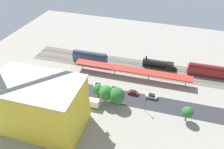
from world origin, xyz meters
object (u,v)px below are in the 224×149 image
object	(u,v)px
parked_car_2	(114,89)
street_tree_1	(117,95)
street_tree_3	(106,92)
street_tree_4	(98,89)
platform_canopy_near	(132,70)
street_tree_0	(79,87)
parked_car_1	(133,93)
parked_car_6	(48,76)
construction_building	(39,106)
parked_car_4	(81,82)
box_truck_0	(89,102)
locomotive	(159,64)
parked_car_7	(35,73)
street_tree_2	(187,112)
parked_car_0	(151,96)
passenger_coach	(207,70)
parked_car_5	(64,79)
box_truck_1	(65,95)
parked_car_3	(98,86)
traffic_light	(146,103)

from	to	relation	value
parked_car_2	street_tree_1	size ratio (longest dim) A/B	0.58
street_tree_3	street_tree_4	xyz separation A→B (m)	(3.35, -0.45, 0.34)
platform_canopy_near	street_tree_0	size ratio (longest dim) A/B	6.66
parked_car_1	street_tree_1	xyz separation A→B (m)	(4.70, 8.10, 4.05)
parked_car_6	construction_building	size ratio (longest dim) A/B	0.15
parked_car_4	box_truck_0	world-z (taller)	box_truck_0
locomotive	street_tree_1	distance (m)	33.56
parked_car_7	parked_car_2	bearing A→B (deg)	179.39
locomotive	parked_car_2	size ratio (longest dim) A/B	3.53
parked_car_7	box_truck_0	xyz separation A→B (m)	(-32.30, 12.28, 1.01)
parked_car_4	street_tree_2	world-z (taller)	street_tree_2
parked_car_0	passenger_coach	bearing A→B (deg)	-132.90
parked_car_1	parked_car_5	world-z (taller)	parked_car_1
box_truck_0	street_tree_1	distance (m)	11.33
passenger_coach	street_tree_3	world-z (taller)	street_tree_3
locomotive	box_truck_1	distance (m)	47.47
parked_car_3	street_tree_0	size ratio (longest dim) A/B	0.50
parked_car_3	construction_building	distance (m)	29.05
parked_car_6	street_tree_0	bearing A→B (deg)	157.63
locomotive	parked_car_2	world-z (taller)	locomotive
traffic_light	locomotive	bearing A→B (deg)	-92.06
parked_car_7	street_tree_4	size ratio (longest dim) A/B	0.64
parked_car_4	box_truck_1	xyz separation A→B (m)	(2.35, 10.75, 0.79)
platform_canopy_near	parked_car_4	size ratio (longest dim) A/B	12.04
passenger_coach	parked_car_4	xyz separation A→B (m)	(52.34, 23.11, -2.27)
parked_car_1	parked_car_7	xyz separation A→B (m)	(47.15, -0.17, 0.02)
platform_canopy_near	street_tree_0	distance (m)	25.92
parked_car_2	street_tree_4	world-z (taller)	street_tree_4
platform_canopy_near	parked_car_7	distance (m)	45.19
parked_car_0	street_tree_2	distance (m)	16.43
street_tree_1	box_truck_0	bearing A→B (deg)	21.55
construction_building	traffic_light	size ratio (longest dim) A/B	4.87
locomotive	street_tree_2	distance (m)	34.37
passenger_coach	parked_car_2	size ratio (longest dim) A/B	3.66
parked_car_5	box_truck_1	size ratio (longest dim) A/B	0.49
parked_car_4	street_tree_1	size ratio (longest dim) A/B	0.56
parked_car_7	traffic_light	distance (m)	54.45
platform_canopy_near	box_truck_0	distance (m)	26.26
box_truck_1	street_tree_4	distance (m)	14.02
box_truck_0	box_truck_1	distance (m)	10.81
parked_car_4	street_tree_3	xyz separation A→B (m)	(-14.07, 7.89, 4.26)
traffic_light	parked_car_1	bearing A→B (deg)	-51.49
locomotive	street_tree_4	xyz separation A→B (m)	(20.19, 30.55, 3.50)
locomotive	street_tree_2	xyz separation A→B (m)	(-13.77, 31.42, 2.20)
box_truck_1	street_tree_2	size ratio (longest dim) A/B	1.52
construction_building	platform_canopy_near	bearing A→B (deg)	-123.18
box_truck_1	parked_car_6	bearing A→B (deg)	-36.46
box_truck_0	parked_car_1	bearing A→B (deg)	-140.81
parked_car_1	parked_car_4	bearing A→B (deg)	0.36
parked_car_0	parked_car_6	size ratio (longest dim) A/B	1.04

